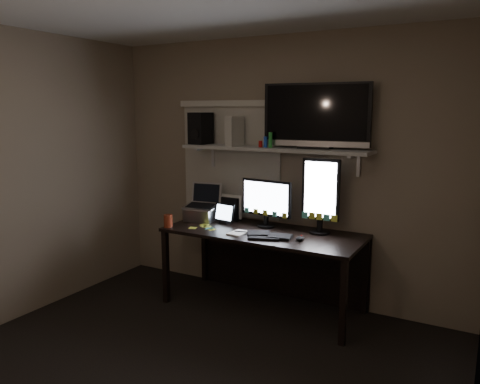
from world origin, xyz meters
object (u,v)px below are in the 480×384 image
Objects in this scene: cup at (168,221)px; game_console at (235,131)px; desk at (269,247)px; speaker at (201,128)px; tv at (316,116)px; monitor_landscape at (266,203)px; monitor_portrait at (321,196)px; mouse at (300,238)px; tablet at (225,214)px; laptop at (201,203)px; keyboard at (269,235)px.

cup is 0.43× the size of game_console.
game_console is at bearing 171.61° from desk.
cup is at bearing -91.95° from speaker.
desk is 1.90× the size of tv.
monitor_landscape is 0.75m from game_console.
tv reaches higher than monitor_landscape.
monitor_portrait is 0.72× the size of tv.
tablet is (-0.86, 0.21, 0.08)m from mouse.
speaker is at bearing 110.96° from laptop.
desk is 7.94× the size of tablet.
monitor_landscape reaches higher than cup.
game_console reaches higher than desk.
cup is 0.38× the size of speaker.
speaker is (-0.92, 0.34, 0.89)m from keyboard.
laptop is 3.03× the size of cup.
tv is (-0.08, 0.05, 0.69)m from monitor_portrait.
monitor_portrait is at bearing 78.56° from mouse.
monitor_portrait is at bearing 3.41° from speaker.
monitor_landscape is at bearing -1.50° from laptop.
cup is at bearing 169.40° from keyboard.
tablet is at bearing -118.21° from game_console.
mouse is at bearing -18.85° from game_console.
laptop is at bearing -56.65° from speaker.
laptop is 1.31× the size of game_console.
mouse is at bearing -4.92° from tablet.
monitor_portrait is 1.43m from cup.
mouse is at bearing -18.25° from laptop.
mouse is 1.27m from cup.
tablet is 0.89m from speaker.
monitor_landscape is at bearing -176.05° from monitor_portrait.
monitor_portrait is 6.87× the size of mouse.
monitor_landscape is 1.44× the size of laptop.
desk is 3.47× the size of monitor_landscape.
monitor_landscape is 0.57m from mouse.
tv is at bearing 149.59° from monitor_portrait.
tv reaches higher than game_console.
desk is at bearing 13.22° from tablet.
desk is 4.99× the size of laptop.
mouse is 1.17m from laptop.
monitor_portrait is (0.47, 0.07, 0.52)m from desk.
desk is at bearing 25.93° from cup.
monitor_portrait is at bearing 9.54° from monitor_landscape.
monitor_landscape is 0.69m from laptop.
keyboard is 0.43× the size of tv.
mouse is 0.89m from tablet.
keyboard is 1.33m from speaker.
keyboard is 0.90m from laptop.
monitor_portrait is 1.03m from game_console.
tv reaches higher than mouse.
tablet is 0.55m from cup.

